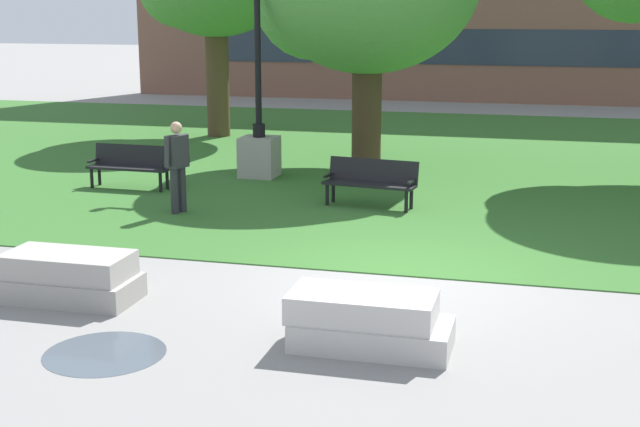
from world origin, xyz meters
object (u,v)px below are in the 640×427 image
(concrete_block_center, at_px, (69,277))
(lamp_post_right, at_px, (259,129))
(person_bystander_near_lawn, at_px, (177,162))
(concrete_block_left, at_px, (368,322))
(park_bench_near_right, at_px, (371,180))
(park_bench_far_left, at_px, (131,164))

(concrete_block_center, relative_size, lamp_post_right, 0.34)
(person_bystander_near_lawn, bearing_deg, concrete_block_left, -50.00)
(park_bench_near_right, distance_m, lamp_post_right, 3.90)
(park_bench_far_left, xyz_separation_m, person_bystander_near_lawn, (1.91, -1.93, 0.44))
(concrete_block_left, relative_size, person_bystander_near_lawn, 1.08)
(lamp_post_right, bearing_deg, person_bystander_near_lawn, -94.77)
(person_bystander_near_lawn, bearing_deg, concrete_block_center, -83.08)
(concrete_block_left, xyz_separation_m, park_bench_near_right, (-1.40, 7.14, 0.23))
(lamp_post_right, relative_size, person_bystander_near_lawn, 3.12)
(concrete_block_center, height_order, lamp_post_right, lamp_post_right)
(park_bench_far_left, bearing_deg, concrete_block_left, -48.74)
(concrete_block_center, bearing_deg, person_bystander_near_lawn, 96.92)
(concrete_block_center, relative_size, person_bystander_near_lawn, 1.05)
(park_bench_near_right, xyz_separation_m, park_bench_far_left, (-5.28, 0.48, 0.00))
(person_bystander_near_lawn, bearing_deg, lamp_post_right, 85.23)
(park_bench_far_left, bearing_deg, park_bench_near_right, -5.14)
(park_bench_far_left, height_order, person_bystander_near_lawn, person_bystander_near_lawn)
(park_bench_near_right, distance_m, park_bench_far_left, 5.30)
(concrete_block_center, distance_m, park_bench_near_right, 7.05)
(concrete_block_left, distance_m, park_bench_far_left, 10.13)
(concrete_block_left, bearing_deg, lamp_post_right, 115.06)
(park_bench_near_right, height_order, park_bench_far_left, same)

